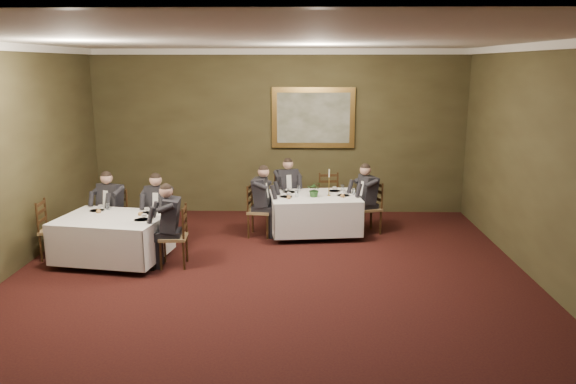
{
  "coord_description": "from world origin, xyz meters",
  "views": [
    {
      "loc": [
        0.46,
        -7.03,
        3.19
      ],
      "look_at": [
        0.26,
        1.89,
        1.15
      ],
      "focal_mm": 35.0,
      "sensor_mm": 36.0,
      "label": 1
    }
  ],
  "objects_px": {
    "diner_main_endright": "(368,207)",
    "chair_sec_backleft": "(114,229)",
    "diner_sec_backleft": "(112,217)",
    "diner_sec_endright": "(173,235)",
    "centerpiece": "(315,189)",
    "diner_sec_backright": "(159,220)",
    "table_main": "(314,211)",
    "painting": "(313,118)",
    "chair_main_endleft": "(259,221)",
    "chair_sec_backright": "(160,232)",
    "chair_sec_endleft": "(55,242)",
    "diner_main_endleft": "(260,210)",
    "table_second": "(113,236)",
    "chair_main_backleft": "(287,209)",
    "chair_sec_endright": "(175,249)",
    "chair_main_endright": "(368,218)",
    "chair_main_backright": "(330,208)",
    "diner_main_backleft": "(287,199)",
    "candlestick": "(329,186)"
  },
  "relations": [
    {
      "from": "table_main",
      "to": "table_second",
      "type": "height_order",
      "value": "same"
    },
    {
      "from": "diner_sec_endright",
      "to": "centerpiece",
      "type": "distance_m",
      "value": 2.87
    },
    {
      "from": "diner_sec_backleft",
      "to": "chair_sec_backleft",
      "type": "bearing_deg",
      "value": -90.0
    },
    {
      "from": "chair_sec_backright",
      "to": "chair_sec_endleft",
      "type": "xyz_separation_m",
      "value": [
        -1.62,
        -0.61,
        0.0
      ]
    },
    {
      "from": "diner_main_backleft",
      "to": "candlestick",
      "type": "relative_size",
      "value": 2.6
    },
    {
      "from": "diner_main_endright",
      "to": "diner_sec_endright",
      "type": "height_order",
      "value": "same"
    },
    {
      "from": "table_second",
      "to": "chair_sec_backleft",
      "type": "distance_m",
      "value": 0.98
    },
    {
      "from": "diner_main_endright",
      "to": "chair_sec_backleft",
      "type": "distance_m",
      "value": 4.74
    },
    {
      "from": "diner_main_endright",
      "to": "centerpiece",
      "type": "relative_size",
      "value": 4.42
    },
    {
      "from": "chair_sec_backleft",
      "to": "diner_main_backleft",
      "type": "bearing_deg",
      "value": -134.19
    },
    {
      "from": "chair_main_backleft",
      "to": "painting",
      "type": "distance_m",
      "value": 2.05
    },
    {
      "from": "diner_main_endright",
      "to": "diner_sec_backright",
      "type": "height_order",
      "value": "same"
    },
    {
      "from": "chair_main_endleft",
      "to": "chair_sec_endleft",
      "type": "distance_m",
      "value": 3.59
    },
    {
      "from": "chair_main_endleft",
      "to": "diner_sec_backleft",
      "type": "xyz_separation_m",
      "value": [
        -2.59,
        -0.58,
        0.23
      ]
    },
    {
      "from": "chair_sec_backright",
      "to": "chair_sec_endleft",
      "type": "distance_m",
      "value": 1.73
    },
    {
      "from": "diner_sec_backleft",
      "to": "centerpiece",
      "type": "distance_m",
      "value": 3.71
    },
    {
      "from": "chair_main_endleft",
      "to": "diner_sec_backright",
      "type": "distance_m",
      "value": 1.87
    },
    {
      "from": "diner_sec_backleft",
      "to": "chair_sec_backright",
      "type": "height_order",
      "value": "diner_sec_backleft"
    },
    {
      "from": "chair_sec_endright",
      "to": "chair_main_endleft",
      "type": "bearing_deg",
      "value": -41.0
    },
    {
      "from": "diner_sec_backright",
      "to": "centerpiece",
      "type": "distance_m",
      "value": 2.88
    },
    {
      "from": "diner_main_endleft",
      "to": "centerpiece",
      "type": "xyz_separation_m",
      "value": [
        1.03,
        0.02,
        0.4
      ]
    },
    {
      "from": "centerpiece",
      "to": "diner_sec_backright",
      "type": "bearing_deg",
      "value": -164.87
    },
    {
      "from": "chair_main_endleft",
      "to": "chair_sec_endleft",
      "type": "bearing_deg",
      "value": -61.21
    },
    {
      "from": "table_main",
      "to": "chair_sec_endleft",
      "type": "distance_m",
      "value": 4.61
    },
    {
      "from": "chair_sec_backleft",
      "to": "chair_main_backleft",
      "type": "bearing_deg",
      "value": -134.0
    },
    {
      "from": "chair_main_endright",
      "to": "diner_main_endright",
      "type": "bearing_deg",
      "value": 90.0
    },
    {
      "from": "diner_main_endleft",
      "to": "diner_sec_backright",
      "type": "bearing_deg",
      "value": -60.02
    },
    {
      "from": "chair_main_backright",
      "to": "diner_sec_backleft",
      "type": "distance_m",
      "value": 4.3
    },
    {
      "from": "chair_main_endleft",
      "to": "chair_sec_endleft",
      "type": "relative_size",
      "value": 1.0
    },
    {
      "from": "chair_sec_backleft",
      "to": "centerpiece",
      "type": "distance_m",
      "value": 3.73
    },
    {
      "from": "table_second",
      "to": "diner_sec_backright",
      "type": "xyz_separation_m",
      "value": [
        0.58,
        0.76,
        0.06
      ]
    },
    {
      "from": "diner_main_endright",
      "to": "chair_sec_backright",
      "type": "xyz_separation_m",
      "value": [
        -3.78,
        -0.97,
        -0.23
      ]
    },
    {
      "from": "diner_main_backleft",
      "to": "chair_sec_backright",
      "type": "xyz_separation_m",
      "value": [
        -2.21,
        -1.62,
        -0.23
      ]
    },
    {
      "from": "chair_main_backleft",
      "to": "diner_sec_endright",
      "type": "xyz_separation_m",
      "value": [
        -1.75,
        -2.58,
        0.23
      ]
    },
    {
      "from": "diner_sec_backleft",
      "to": "chair_main_backleft",
      "type": "bearing_deg",
      "value": -133.86
    },
    {
      "from": "painting",
      "to": "diner_sec_backright",
      "type": "bearing_deg",
      "value": -137.86
    },
    {
      "from": "chair_main_backright",
      "to": "chair_sec_endright",
      "type": "bearing_deg",
      "value": 38.99
    },
    {
      "from": "diner_sec_backleft",
      "to": "diner_sec_endright",
      "type": "relative_size",
      "value": 1.0
    },
    {
      "from": "chair_main_backright",
      "to": "chair_main_endright",
      "type": "distance_m",
      "value": 1.04
    },
    {
      "from": "table_main",
      "to": "chair_main_backright",
      "type": "xyz_separation_m",
      "value": [
        0.34,
        0.9,
        -0.17
      ]
    },
    {
      "from": "diner_sec_backright",
      "to": "table_second",
      "type": "bearing_deg",
      "value": 58.37
    },
    {
      "from": "table_main",
      "to": "painting",
      "type": "relative_size",
      "value": 1.03
    },
    {
      "from": "diner_main_endleft",
      "to": "chair_sec_backleft",
      "type": "bearing_deg",
      "value": -70.51
    },
    {
      "from": "chair_main_endleft",
      "to": "centerpiece",
      "type": "relative_size",
      "value": 3.29
    },
    {
      "from": "diner_main_endleft",
      "to": "diner_sec_backleft",
      "type": "height_order",
      "value": "same"
    },
    {
      "from": "diner_sec_backright",
      "to": "diner_main_endleft",
      "type": "bearing_deg",
      "value": -151.63
    },
    {
      "from": "centerpiece",
      "to": "diner_main_endright",
      "type": "bearing_deg",
      "value": 12.87
    },
    {
      "from": "chair_main_backleft",
      "to": "centerpiece",
      "type": "height_order",
      "value": "centerpiece"
    },
    {
      "from": "candlestick",
      "to": "diner_main_endleft",
      "type": "bearing_deg",
      "value": -174.51
    },
    {
      "from": "chair_sec_endright",
      "to": "chair_main_backright",
      "type": "bearing_deg",
      "value": -48.5
    }
  ]
}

